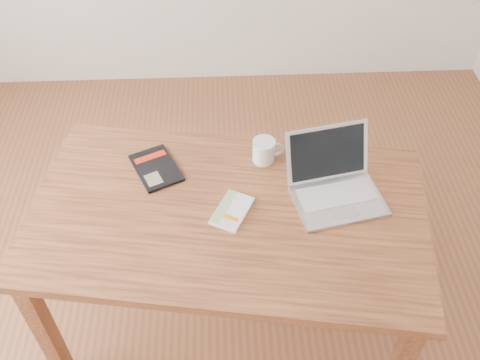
{
  "coord_description": "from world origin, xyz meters",
  "views": [
    {
      "loc": [
        0.12,
        -1.27,
        2.26
      ],
      "look_at": [
        0.18,
        0.11,
        0.85
      ],
      "focal_mm": 40.0,
      "sensor_mm": 36.0,
      "label": 1
    }
  ],
  "objects_px": {
    "laptop": "(335,183)",
    "coffee_mug": "(265,150)",
    "desk": "(228,226)",
    "white_guidebook": "(232,211)",
    "black_guidebook": "(156,168)"
  },
  "relations": [
    {
      "from": "white_guidebook",
      "to": "coffee_mug",
      "type": "bearing_deg",
      "value": 90.06
    },
    {
      "from": "black_guidebook",
      "to": "coffee_mug",
      "type": "xyz_separation_m",
      "value": [
        0.44,
        0.04,
        0.05
      ]
    },
    {
      "from": "black_guidebook",
      "to": "coffee_mug",
      "type": "height_order",
      "value": "coffee_mug"
    },
    {
      "from": "desk",
      "to": "black_guidebook",
      "type": "height_order",
      "value": "black_guidebook"
    },
    {
      "from": "laptop",
      "to": "black_guidebook",
      "type": "bearing_deg",
      "value": 155.47
    },
    {
      "from": "desk",
      "to": "laptop",
      "type": "relative_size",
      "value": 4.15
    },
    {
      "from": "desk",
      "to": "white_guidebook",
      "type": "xyz_separation_m",
      "value": [
        0.02,
        -0.01,
        0.1
      ]
    },
    {
      "from": "laptop",
      "to": "coffee_mug",
      "type": "relative_size",
      "value": 2.92
    },
    {
      "from": "desk",
      "to": "black_guidebook",
      "type": "xyz_separation_m",
      "value": [
        -0.28,
        0.24,
        0.1
      ]
    },
    {
      "from": "desk",
      "to": "laptop",
      "type": "height_order",
      "value": "laptop"
    },
    {
      "from": "white_guidebook",
      "to": "laptop",
      "type": "height_order",
      "value": "laptop"
    },
    {
      "from": "white_guidebook",
      "to": "coffee_mug",
      "type": "xyz_separation_m",
      "value": [
        0.14,
        0.28,
        0.04
      ]
    },
    {
      "from": "black_guidebook",
      "to": "laptop",
      "type": "xyz_separation_m",
      "value": [
        0.69,
        -0.16,
        0.04
      ]
    },
    {
      "from": "white_guidebook",
      "to": "laptop",
      "type": "bearing_deg",
      "value": 39.22
    },
    {
      "from": "black_guidebook",
      "to": "laptop",
      "type": "bearing_deg",
      "value": -38.02
    }
  ]
}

